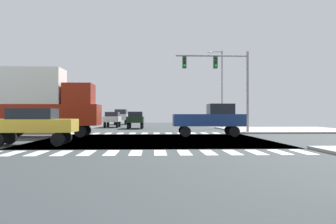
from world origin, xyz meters
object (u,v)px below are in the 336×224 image
object	(u,v)px
traffic_signal_mast	(220,73)
sedan_queued_3	(112,118)
street_lamp	(220,83)
pickup_leading_2	(211,118)
sedan_nearside_1	(136,119)
suv_middle_1	(121,116)
box_truck_trailing_1	(45,101)
sedan_farside_2	(33,123)

from	to	relation	value
traffic_signal_mast	sedan_queued_3	bearing A→B (deg)	127.56
street_lamp	pickup_leading_2	world-z (taller)	street_lamp
sedan_nearside_1	pickup_leading_2	xyz separation A→B (m)	(6.15, -13.71, 0.17)
street_lamp	suv_middle_1	world-z (taller)	street_lamp
sedan_queued_3	suv_middle_1	distance (m)	11.55
sedan_nearside_1	box_truck_trailing_1	bearing A→B (deg)	67.29
box_truck_trailing_1	suv_middle_1	size ratio (longest dim) A/B	1.57
traffic_signal_mast	sedan_farside_2	xyz separation A→B (m)	(-11.80, -10.65, -3.94)
pickup_leading_2	suv_middle_1	xyz separation A→B (m)	(-9.15, 28.96, 0.10)
street_lamp	suv_middle_1	size ratio (longest dim) A/B	1.91
suv_middle_1	street_lamp	bearing A→B (deg)	129.78
box_truck_trailing_1	suv_middle_1	distance (m)	29.11
street_lamp	sedan_farside_2	distance (m)	25.35
traffic_signal_mast	suv_middle_1	distance (m)	27.67
street_lamp	sedan_nearside_1	world-z (taller)	street_lamp
pickup_leading_2	box_truck_trailing_1	world-z (taller)	box_truck_trailing_1
traffic_signal_mast	sedan_queued_3	size ratio (longest dim) A/B	1.60
traffic_signal_mast	pickup_leading_2	world-z (taller)	traffic_signal_mast
traffic_signal_mast	sedan_queued_3	world-z (taller)	traffic_signal_mast
traffic_signal_mast	sedan_farside_2	world-z (taller)	traffic_signal_mast
street_lamp	sedan_nearside_1	bearing A→B (deg)	-178.94
sedan_nearside_1	pickup_leading_2	distance (m)	15.03
street_lamp	sedan_farside_2	bearing A→B (deg)	-123.37
sedan_nearside_1	sedan_farside_2	size ratio (longest dim) A/B	1.00
pickup_leading_2	sedan_queued_3	bearing A→B (deg)	-152.27
pickup_leading_2	box_truck_trailing_1	xyz separation A→B (m)	(-11.89, 0.00, 1.27)
sedan_farside_2	sedan_queued_3	distance (m)	24.45
street_lamp	sedan_queued_3	bearing A→B (deg)	164.30
street_lamp	box_truck_trailing_1	bearing A→B (deg)	-137.73
sedan_nearside_1	pickup_leading_2	world-z (taller)	pickup_leading_2
sedan_farside_2	box_truck_trailing_1	bearing A→B (deg)	12.27
street_lamp	pickup_leading_2	size ratio (longest dim) A/B	1.72
sedan_farside_2	sedan_nearside_1	bearing A→B (deg)	-11.50
pickup_leading_2	sedan_farside_2	bearing A→B (deg)	-55.98
sedan_queued_3	pickup_leading_2	world-z (taller)	pickup_leading_2
pickup_leading_2	suv_middle_1	size ratio (longest dim) A/B	1.11
street_lamp	sedan_farside_2	world-z (taller)	street_lamp
street_lamp	suv_middle_1	bearing A→B (deg)	129.78
street_lamp	suv_middle_1	distance (m)	19.97
traffic_signal_mast	suv_middle_1	bearing A→B (deg)	112.69
traffic_signal_mast	sedan_queued_3	xyz separation A→B (m)	(-10.58, 13.76, -3.94)
traffic_signal_mast	sedan_farside_2	size ratio (longest dim) A/B	1.60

